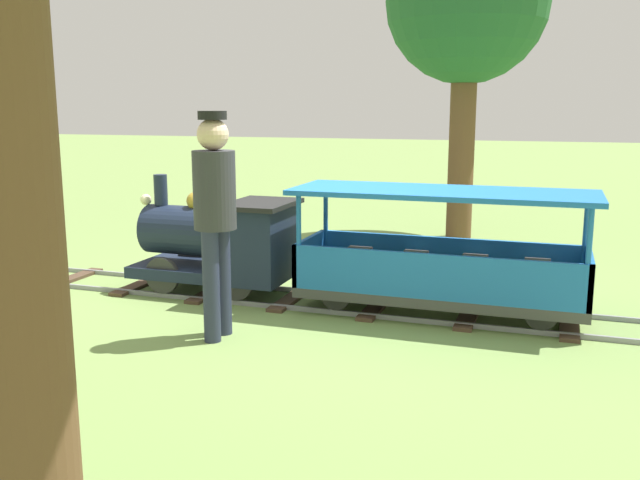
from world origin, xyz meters
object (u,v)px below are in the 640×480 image
object	(u,v)px
oak_tree_far	(467,6)
conductor_person	(215,207)
passenger_car	(440,264)
locomotive	(222,241)

from	to	relation	value
oak_tree_far	conductor_person	bearing A→B (deg)	166.13
passenger_car	oak_tree_far	size ratio (longest dim) A/B	0.61
conductor_person	oak_tree_far	world-z (taller)	oak_tree_far
locomotive	conductor_person	xyz separation A→B (m)	(-1.07, -0.50, 0.47)
locomotive	passenger_car	distance (m)	1.93
locomotive	oak_tree_far	xyz separation A→B (m)	(3.45, -1.61, 2.36)
locomotive	oak_tree_far	size ratio (longest dim) A/B	0.37
passenger_car	conductor_person	world-z (taller)	conductor_person
conductor_person	locomotive	bearing A→B (deg)	24.85
locomotive	passenger_car	world-z (taller)	locomotive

